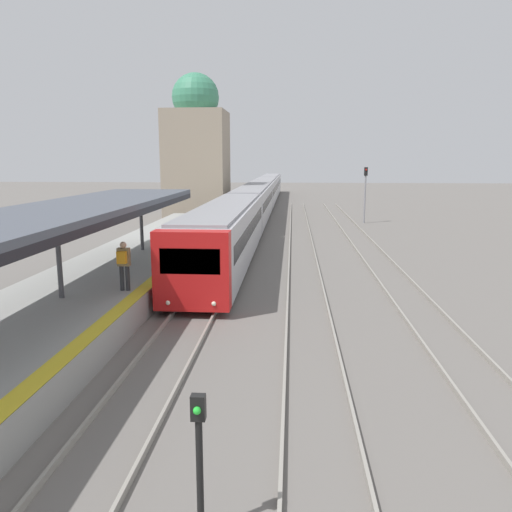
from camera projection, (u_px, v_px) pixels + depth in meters
name	position (u px, v px, depth m)	size (l,w,h in m)	color
platform_canopy	(57.00, 213.00, 15.38)	(4.00, 21.76, 2.83)	#4C515B
person_on_platform	(124.00, 262.00, 16.54)	(0.40, 0.40, 1.66)	#2D2D33
train_near	(260.00, 196.00, 50.38)	(2.59, 69.48, 3.07)	red
signal_post_near	(199.00, 451.00, 6.87)	(0.20, 0.21, 2.12)	black
signal_mast_far	(365.00, 188.00, 41.75)	(0.28, 0.29, 4.68)	gray
distant_domed_building	(197.00, 151.00, 45.35)	(5.46, 5.46, 12.88)	gray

